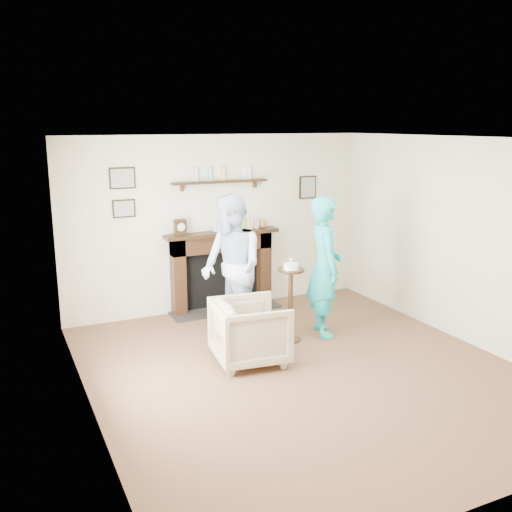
{
  "coord_description": "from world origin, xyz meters",
  "views": [
    {
      "loc": [
        -2.94,
        -5.02,
        2.65
      ],
      "look_at": [
        -0.16,
        0.9,
        1.12
      ],
      "focal_mm": 40.0,
      "sensor_mm": 36.0,
      "label": 1
    }
  ],
  "objects_px": {
    "man": "(232,335)",
    "pedestal_table": "(291,290)",
    "armchair": "(250,361)",
    "woman": "(322,333)"
  },
  "relations": [
    {
      "from": "armchair",
      "to": "woman",
      "type": "relative_size",
      "value": 0.45
    },
    {
      "from": "pedestal_table",
      "to": "armchair",
      "type": "bearing_deg",
      "value": -151.74
    },
    {
      "from": "armchair",
      "to": "woman",
      "type": "xyz_separation_m",
      "value": [
        1.22,
        0.42,
        0.0
      ]
    },
    {
      "from": "man",
      "to": "pedestal_table",
      "type": "bearing_deg",
      "value": 45.84
    },
    {
      "from": "armchair",
      "to": "man",
      "type": "bearing_deg",
      "value": -2.32
    },
    {
      "from": "woman",
      "to": "man",
      "type": "bearing_deg",
      "value": 84.49
    },
    {
      "from": "man",
      "to": "pedestal_table",
      "type": "height_order",
      "value": "pedestal_table"
    },
    {
      "from": "armchair",
      "to": "man",
      "type": "xyz_separation_m",
      "value": [
        0.13,
        0.84,
        0.0
      ]
    },
    {
      "from": "pedestal_table",
      "to": "man",
      "type": "bearing_deg",
      "value": 142.89
    },
    {
      "from": "man",
      "to": "woman",
      "type": "height_order",
      "value": "man"
    }
  ]
}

